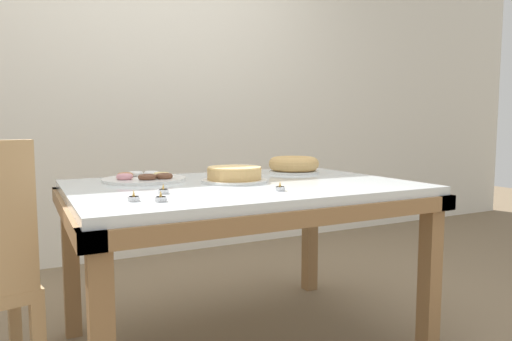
{
  "coord_description": "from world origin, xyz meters",
  "views": [
    {
      "loc": [
        -0.85,
        -1.77,
        0.98
      ],
      "look_at": [
        0.03,
        -0.08,
        0.79
      ],
      "focal_mm": 32.0,
      "sensor_mm": 36.0,
      "label": 1
    }
  ],
  "objects_px": {
    "tealight_centre": "(280,188)",
    "plate_stack": "(238,170)",
    "tealight_near_front": "(134,198)",
    "cake_golden_bundt": "(294,165)",
    "pastry_platter": "(144,178)",
    "cake_chocolate_round": "(234,175)",
    "tealight_right_edge": "(161,198)",
    "tealight_left_edge": "(163,191)"
  },
  "relations": [
    {
      "from": "tealight_centre",
      "to": "plate_stack",
      "type": "bearing_deg",
      "value": 79.06
    },
    {
      "from": "plate_stack",
      "to": "tealight_near_front",
      "type": "distance_m",
      "value": 0.92
    },
    {
      "from": "cake_golden_bundt",
      "to": "plate_stack",
      "type": "relative_size",
      "value": 1.26
    },
    {
      "from": "cake_golden_bundt",
      "to": "tealight_centre",
      "type": "relative_size",
      "value": 6.59
    },
    {
      "from": "pastry_platter",
      "to": "tealight_centre",
      "type": "xyz_separation_m",
      "value": [
        0.38,
        -0.55,
        -0.0
      ]
    },
    {
      "from": "plate_stack",
      "to": "tealight_centre",
      "type": "height_order",
      "value": "plate_stack"
    },
    {
      "from": "cake_chocolate_round",
      "to": "tealight_centre",
      "type": "height_order",
      "value": "cake_chocolate_round"
    },
    {
      "from": "tealight_near_front",
      "to": "plate_stack",
      "type": "bearing_deg",
      "value": 43.02
    },
    {
      "from": "plate_stack",
      "to": "tealight_right_edge",
      "type": "relative_size",
      "value": 5.25
    },
    {
      "from": "cake_golden_bundt",
      "to": "tealight_left_edge",
      "type": "height_order",
      "value": "cake_golden_bundt"
    },
    {
      "from": "pastry_platter",
      "to": "tealight_near_front",
      "type": "distance_m",
      "value": 0.56
    },
    {
      "from": "cake_golden_bundt",
      "to": "plate_stack",
      "type": "height_order",
      "value": "cake_golden_bundt"
    },
    {
      "from": "cake_golden_bundt",
      "to": "tealight_centre",
      "type": "bearing_deg",
      "value": -126.51
    },
    {
      "from": "pastry_platter",
      "to": "tealight_centre",
      "type": "bearing_deg",
      "value": -55.16
    },
    {
      "from": "pastry_platter",
      "to": "tealight_left_edge",
      "type": "bearing_deg",
      "value": -94.46
    },
    {
      "from": "tealight_centre",
      "to": "pastry_platter",
      "type": "bearing_deg",
      "value": 124.84
    },
    {
      "from": "cake_chocolate_round",
      "to": "tealight_left_edge",
      "type": "distance_m",
      "value": 0.42
    },
    {
      "from": "tealight_near_front",
      "to": "cake_chocolate_round",
      "type": "bearing_deg",
      "value": 31.72
    },
    {
      "from": "tealight_left_edge",
      "to": "tealight_near_front",
      "type": "relative_size",
      "value": 1.0
    },
    {
      "from": "tealight_centre",
      "to": "tealight_near_front",
      "type": "bearing_deg",
      "value": 178.59
    },
    {
      "from": "cake_chocolate_round",
      "to": "tealight_near_front",
      "type": "height_order",
      "value": "cake_chocolate_round"
    },
    {
      "from": "cake_chocolate_round",
      "to": "tealight_centre",
      "type": "distance_m",
      "value": 0.33
    },
    {
      "from": "cake_golden_bundt",
      "to": "pastry_platter",
      "type": "relative_size",
      "value": 0.71
    },
    {
      "from": "cake_chocolate_round",
      "to": "cake_golden_bundt",
      "type": "distance_m",
      "value": 0.49
    },
    {
      "from": "pastry_platter",
      "to": "tealight_left_edge",
      "type": "relative_size",
      "value": 9.23
    },
    {
      "from": "plate_stack",
      "to": "tealight_right_edge",
      "type": "distance_m",
      "value": 0.9
    },
    {
      "from": "tealight_near_front",
      "to": "tealight_left_edge",
      "type": "bearing_deg",
      "value": 41.86
    },
    {
      "from": "tealight_centre",
      "to": "cake_golden_bundt",
      "type": "bearing_deg",
      "value": 53.49
    },
    {
      "from": "pastry_platter",
      "to": "tealight_left_edge",
      "type": "xyz_separation_m",
      "value": [
        -0.03,
        -0.42,
        -0.0
      ]
    },
    {
      "from": "cake_chocolate_round",
      "to": "plate_stack",
      "type": "relative_size",
      "value": 1.39
    },
    {
      "from": "cake_chocolate_round",
      "to": "tealight_centre",
      "type": "relative_size",
      "value": 7.28
    },
    {
      "from": "tealight_left_edge",
      "to": "cake_chocolate_round",
      "type": "bearing_deg",
      "value": 27.47
    },
    {
      "from": "cake_golden_bundt",
      "to": "tealight_near_front",
      "type": "bearing_deg",
      "value": -150.99
    },
    {
      "from": "plate_stack",
      "to": "tealight_centre",
      "type": "xyz_separation_m",
      "value": [
        -0.12,
        -0.64,
        -0.01
      ]
    },
    {
      "from": "cake_chocolate_round",
      "to": "plate_stack",
      "type": "height_order",
      "value": "cake_chocolate_round"
    },
    {
      "from": "cake_golden_bundt",
      "to": "tealight_centre",
      "type": "distance_m",
      "value": 0.67
    },
    {
      "from": "tealight_left_edge",
      "to": "tealight_near_front",
      "type": "xyz_separation_m",
      "value": [
        -0.13,
        -0.12,
        0.0
      ]
    },
    {
      "from": "tealight_right_edge",
      "to": "cake_golden_bundt",
      "type": "bearing_deg",
      "value": 33.36
    },
    {
      "from": "tealight_left_edge",
      "to": "plate_stack",
      "type": "bearing_deg",
      "value": 43.3
    },
    {
      "from": "plate_stack",
      "to": "tealight_near_front",
      "type": "xyz_separation_m",
      "value": [
        -0.67,
        -0.63,
        -0.01
      ]
    },
    {
      "from": "cake_golden_bundt",
      "to": "tealight_centre",
      "type": "height_order",
      "value": "cake_golden_bundt"
    },
    {
      "from": "cake_chocolate_round",
      "to": "tealight_right_edge",
      "type": "height_order",
      "value": "cake_chocolate_round"
    }
  ]
}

